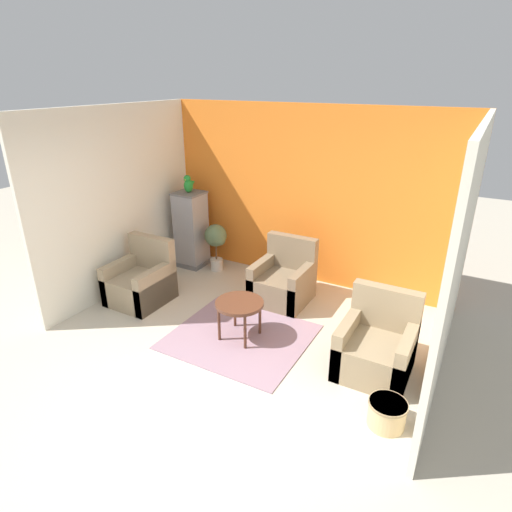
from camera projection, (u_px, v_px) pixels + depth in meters
name	position (u px, v px, depth m)	size (l,w,h in m)	color
ground_plane	(185.00, 388.00, 4.47)	(20.00, 20.00, 0.00)	beige
wall_back_accent	(306.00, 197.00, 6.45)	(4.59, 0.06, 2.67)	orange
wall_left	(120.00, 201.00, 6.20)	(0.06, 3.06, 2.67)	silver
wall_right	(458.00, 262.00, 4.18)	(0.06, 3.06, 2.67)	silver
area_rug	(240.00, 337.00, 5.34)	(1.65, 1.48, 0.01)	gray
coffee_table	(239.00, 306.00, 5.17)	(0.59, 0.59, 0.50)	#512D1E
armchair_left	(141.00, 282.00, 6.12)	(0.75, 0.78, 0.90)	#9E896B
armchair_right	(376.00, 348.00, 4.64)	(0.75, 0.78, 0.90)	#8E7A5B
armchair_middle	(283.00, 282.00, 6.13)	(0.75, 0.78, 0.90)	#7A664C
birdcage	(191.00, 230.00, 7.17)	(0.46, 0.46, 1.27)	slate
parrot	(188.00, 184.00, 6.87)	(0.13, 0.24, 0.29)	#1E842D
potted_plant	(216.00, 239.00, 7.00)	(0.40, 0.37, 0.80)	beige
wicker_basket	(387.00, 413.00, 3.95)	(0.36, 0.36, 0.26)	tan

